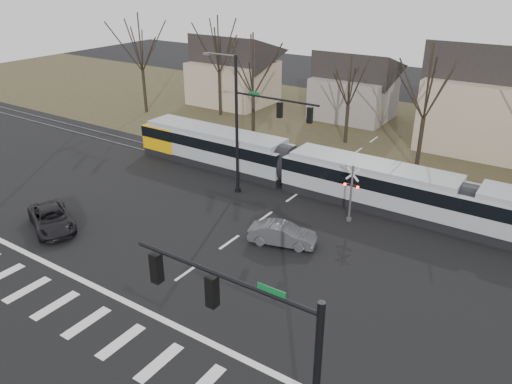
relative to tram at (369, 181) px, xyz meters
The scene contains 16 objects.
ground 16.84m from the tram, 107.28° to the right, with size 140.00×140.00×0.00m, color black.
grass_verge 16.84m from the tram, 107.28° to the left, with size 140.00×28.00×0.01m, color #38331E.
crosswalk 20.68m from the tram, 103.98° to the right, with size 27.00×2.60×0.01m.
stop_line 18.56m from the tram, 105.62° to the right, with size 28.00×0.35×0.01m, color silver.
lane_dashes 5.26m from the tram, behind, with size 0.18×30.00×0.01m.
rail_pair 5.26m from the tram, behind, with size 90.00×1.52×0.06m.
tram is the anchor object (origin of this frame).
sedan 8.67m from the tram, 104.38° to the right, with size 4.39×2.58×1.37m, color #434449.
suv 21.68m from the tram, 136.33° to the right, with size 5.50×4.18×1.39m, color black.
signal_pole_near_right 22.85m from the tram, 76.86° to the right, with size 6.72×0.44×8.00m.
signal_pole_far 9.09m from the tram, 154.64° to the right, with size 9.28×0.44×10.20m.
rail_crossing_signal 3.21m from the tram, 89.61° to the right, with size 1.08×0.36×4.00m.
tree_row 10.94m from the tram, 106.58° to the left, with size 59.20×7.20×10.00m.
house_a 30.91m from the tram, 144.22° to the left, with size 9.72×8.64×8.60m.
house_b 22.46m from the tram, 116.51° to the left, with size 8.64×7.56×7.65m.
house_c 17.82m from the tram, 76.69° to the left, with size 10.80×8.64×10.10m.
Camera 1 is at (16.33, -15.49, 15.80)m, focal length 35.00 mm.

